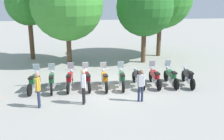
# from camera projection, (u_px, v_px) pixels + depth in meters

# --- Properties ---
(ground_plane) EXTENTS (80.00, 80.00, 0.00)m
(ground_plane) POSITION_uv_depth(u_px,v_px,m) (113.00, 88.00, 15.12)
(ground_plane) COLOR #9E9B93
(motorcycle_0) EXTENTS (0.69, 2.18, 1.37)m
(motorcycle_0) POSITION_uv_depth(u_px,v_px,m) (34.00, 81.00, 14.54)
(motorcycle_0) COLOR black
(motorcycle_0) RESTS_ON ground_plane
(motorcycle_1) EXTENTS (0.62, 2.19, 1.37)m
(motorcycle_1) POSITION_uv_depth(u_px,v_px,m) (52.00, 81.00, 14.63)
(motorcycle_1) COLOR black
(motorcycle_1) RESTS_ON ground_plane
(motorcycle_2) EXTENTS (0.63, 2.19, 1.37)m
(motorcycle_2) POSITION_uv_depth(u_px,v_px,m) (70.00, 80.00, 14.85)
(motorcycle_2) COLOR black
(motorcycle_2) RESTS_ON ground_plane
(motorcycle_3) EXTENTS (0.62, 2.19, 1.37)m
(motorcycle_3) POSITION_uv_depth(u_px,v_px,m) (87.00, 79.00, 14.93)
(motorcycle_3) COLOR black
(motorcycle_3) RESTS_ON ground_plane
(motorcycle_4) EXTENTS (0.62, 2.19, 1.37)m
(motorcycle_4) POSITION_uv_depth(u_px,v_px,m) (105.00, 79.00, 14.93)
(motorcycle_4) COLOR black
(motorcycle_4) RESTS_ON ground_plane
(motorcycle_5) EXTENTS (0.62, 2.19, 1.37)m
(motorcycle_5) POSITION_uv_depth(u_px,v_px,m) (122.00, 79.00, 15.03)
(motorcycle_5) COLOR black
(motorcycle_5) RESTS_ON ground_plane
(motorcycle_6) EXTENTS (0.62, 2.19, 0.99)m
(motorcycle_6) POSITION_uv_depth(u_px,v_px,m) (138.00, 78.00, 15.21)
(motorcycle_6) COLOR black
(motorcycle_6) RESTS_ON ground_plane
(motorcycle_7) EXTENTS (0.62, 2.19, 1.37)m
(motorcycle_7) POSITION_uv_depth(u_px,v_px,m) (155.00, 77.00, 15.32)
(motorcycle_7) COLOR black
(motorcycle_7) RESTS_ON ground_plane
(motorcycle_8) EXTENTS (0.62, 2.19, 1.37)m
(motorcycle_8) POSITION_uv_depth(u_px,v_px,m) (171.00, 76.00, 15.44)
(motorcycle_8) COLOR black
(motorcycle_8) RESTS_ON ground_plane
(motorcycle_9) EXTENTS (0.62, 2.19, 0.99)m
(motorcycle_9) POSITION_uv_depth(u_px,v_px,m) (188.00, 77.00, 15.41)
(motorcycle_9) COLOR black
(motorcycle_9) RESTS_ON ground_plane
(person_0) EXTENTS (0.23, 0.40, 1.71)m
(person_0) POSITION_uv_depth(u_px,v_px,m) (38.00, 87.00, 12.23)
(person_0) COLOR #232D4C
(person_0) RESTS_ON ground_plane
(person_1) EXTENTS (0.40, 0.23, 1.63)m
(person_1) POSITION_uv_depth(u_px,v_px,m) (141.00, 83.00, 12.92)
(person_1) COLOR #232D4C
(person_1) RESTS_ON ground_plane
(person_2) EXTENTS (0.29, 0.41, 1.74)m
(person_2) POSITION_uv_depth(u_px,v_px,m) (83.00, 84.00, 12.61)
(person_2) COLOR black
(person_2) RESTS_ON ground_plane
(tree_0) EXTENTS (3.52, 3.52, 6.25)m
(tree_0) POSITION_uv_depth(u_px,v_px,m) (28.00, 3.00, 20.48)
(tree_0) COLOR brown
(tree_0) RESTS_ON ground_plane
(tree_1) EXTENTS (5.30, 5.30, 7.06)m
(tree_1) POSITION_uv_depth(u_px,v_px,m) (67.00, 4.00, 19.16)
(tree_1) COLOR brown
(tree_1) RESTS_ON ground_plane
(tree_2) EXTENTS (4.26, 4.26, 6.30)m
(tree_2) POSITION_uv_depth(u_px,v_px,m) (145.00, 8.00, 19.54)
(tree_2) COLOR brown
(tree_2) RESTS_ON ground_plane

